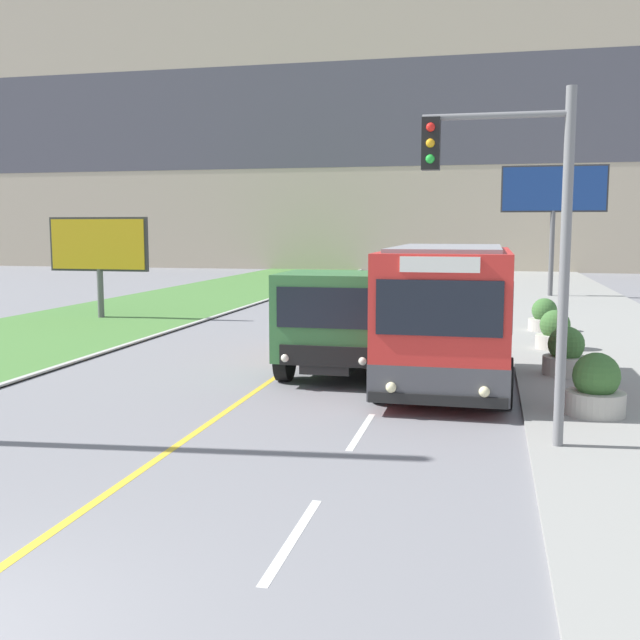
{
  "coord_description": "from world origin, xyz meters",
  "views": [
    {
      "loc": [
        4.83,
        -4.59,
        3.47
      ],
      "look_at": [
        1.1,
        11.84,
        1.4
      ],
      "focal_mm": 42.0,
      "sensor_mm": 36.0,
      "label": 1
    }
  ],
  "objects_px": {
    "planter_round_near": "(596,388)",
    "planter_round_third": "(555,332)",
    "dump_truck": "(342,322)",
    "planter_round_far": "(544,317)",
    "city_bus": "(447,318)",
    "billboard_small": "(99,247)",
    "billboard_large": "(554,195)",
    "planter_round_second": "(566,354)",
    "traffic_light_mast": "(521,222)"
  },
  "relations": [
    {
      "from": "planter_round_near",
      "to": "planter_round_third",
      "type": "height_order",
      "value": "planter_round_near"
    },
    {
      "from": "dump_truck",
      "to": "planter_round_far",
      "type": "distance_m",
      "value": 9.88
    },
    {
      "from": "city_bus",
      "to": "billboard_small",
      "type": "height_order",
      "value": "billboard_small"
    },
    {
      "from": "city_bus",
      "to": "billboard_small",
      "type": "xyz_separation_m",
      "value": [
        -13.82,
        10.1,
        1.19
      ]
    },
    {
      "from": "city_bus",
      "to": "planter_round_near",
      "type": "relative_size",
      "value": 4.9
    },
    {
      "from": "billboard_small",
      "to": "dump_truck",
      "type": "bearing_deg",
      "value": -38.19
    },
    {
      "from": "dump_truck",
      "to": "billboard_small",
      "type": "relative_size",
      "value": 1.63
    },
    {
      "from": "billboard_large",
      "to": "planter_round_second",
      "type": "relative_size",
      "value": 5.83
    },
    {
      "from": "planter_round_near",
      "to": "planter_round_second",
      "type": "bearing_deg",
      "value": 92.43
    },
    {
      "from": "traffic_light_mast",
      "to": "planter_round_second",
      "type": "bearing_deg",
      "value": 77.53
    },
    {
      "from": "traffic_light_mast",
      "to": "billboard_large",
      "type": "relative_size",
      "value": 0.85
    },
    {
      "from": "traffic_light_mast",
      "to": "planter_round_near",
      "type": "xyz_separation_m",
      "value": [
        1.5,
        2.2,
        -2.98
      ]
    },
    {
      "from": "billboard_small",
      "to": "planter_round_far",
      "type": "height_order",
      "value": "billboard_small"
    },
    {
      "from": "city_bus",
      "to": "billboard_small",
      "type": "distance_m",
      "value": 17.16
    },
    {
      "from": "planter_round_second",
      "to": "planter_round_third",
      "type": "bearing_deg",
      "value": 89.1
    },
    {
      "from": "planter_round_second",
      "to": "billboard_small",
      "type": "bearing_deg",
      "value": 153.43
    },
    {
      "from": "planter_round_far",
      "to": "traffic_light_mast",
      "type": "bearing_deg",
      "value": -95.67
    },
    {
      "from": "billboard_small",
      "to": "planter_round_far",
      "type": "bearing_deg",
      "value": -1.81
    },
    {
      "from": "billboard_small",
      "to": "planter_round_near",
      "type": "bearing_deg",
      "value": -36.02
    },
    {
      "from": "billboard_large",
      "to": "planter_round_far",
      "type": "bearing_deg",
      "value": -95.05
    },
    {
      "from": "billboard_large",
      "to": "planter_round_near",
      "type": "distance_m",
      "value": 25.65
    },
    {
      "from": "dump_truck",
      "to": "planter_round_near",
      "type": "xyz_separation_m",
      "value": [
        5.35,
        -3.22,
        -0.66
      ]
    },
    {
      "from": "dump_truck",
      "to": "planter_round_second",
      "type": "bearing_deg",
      "value": 7.06
    },
    {
      "from": "planter_round_far",
      "to": "billboard_small",
      "type": "bearing_deg",
      "value": 178.19
    },
    {
      "from": "traffic_light_mast",
      "to": "billboard_large",
      "type": "distance_m",
      "value": 27.58
    },
    {
      "from": "billboard_large",
      "to": "planter_round_near",
      "type": "bearing_deg",
      "value": -92.43
    },
    {
      "from": "dump_truck",
      "to": "traffic_light_mast",
      "type": "bearing_deg",
      "value": -54.63
    },
    {
      "from": "billboard_small",
      "to": "city_bus",
      "type": "bearing_deg",
      "value": -36.17
    },
    {
      "from": "dump_truck",
      "to": "city_bus",
      "type": "bearing_deg",
      "value": -25.76
    },
    {
      "from": "billboard_large",
      "to": "billboard_small",
      "type": "distance_m",
      "value": 22.17
    },
    {
      "from": "dump_truck",
      "to": "billboard_large",
      "type": "xyz_separation_m",
      "value": [
        6.42,
        22.0,
        3.9
      ]
    },
    {
      "from": "city_bus",
      "to": "planter_round_far",
      "type": "height_order",
      "value": "city_bus"
    },
    {
      "from": "billboard_large",
      "to": "planter_round_second",
      "type": "xyz_separation_m",
      "value": [
        -1.23,
        -21.36,
        -4.57
      ]
    },
    {
      "from": "planter_round_far",
      "to": "billboard_large",
      "type": "bearing_deg",
      "value": 84.95
    },
    {
      "from": "planter_round_third",
      "to": "traffic_light_mast",
      "type": "bearing_deg",
      "value": -98.04
    },
    {
      "from": "dump_truck",
      "to": "planter_round_second",
      "type": "relative_size",
      "value": 5.83
    },
    {
      "from": "planter_round_far",
      "to": "planter_round_second",
      "type": "bearing_deg",
      "value": -90.21
    },
    {
      "from": "planter_round_near",
      "to": "city_bus",
      "type": "bearing_deg",
      "value": 144.69
    },
    {
      "from": "city_bus",
      "to": "billboard_small",
      "type": "bearing_deg",
      "value": 143.83
    },
    {
      "from": "planter_round_third",
      "to": "city_bus",
      "type": "bearing_deg",
      "value": -115.38
    },
    {
      "from": "planter_round_near",
      "to": "planter_round_far",
      "type": "xyz_separation_m",
      "value": [
        -0.14,
        11.58,
        -0.03
      ]
    },
    {
      "from": "city_bus",
      "to": "traffic_light_mast",
      "type": "height_order",
      "value": "traffic_light_mast"
    },
    {
      "from": "billboard_large",
      "to": "planter_round_far",
      "type": "height_order",
      "value": "billboard_large"
    },
    {
      "from": "billboard_small",
      "to": "planter_round_near",
      "type": "distance_m",
      "value": 20.69
    },
    {
      "from": "city_bus",
      "to": "planter_round_third",
      "type": "xyz_separation_m",
      "value": [
        2.71,
        5.72,
        -1.0
      ]
    },
    {
      "from": "planter_round_near",
      "to": "planter_round_second",
      "type": "distance_m",
      "value": 3.86
    },
    {
      "from": "planter_round_third",
      "to": "dump_truck",
      "type": "bearing_deg",
      "value": -139.36
    },
    {
      "from": "city_bus",
      "to": "planter_round_second",
      "type": "xyz_separation_m",
      "value": [
        2.65,
        1.86,
        -0.99
      ]
    },
    {
      "from": "city_bus",
      "to": "dump_truck",
      "type": "bearing_deg",
      "value": 154.24
    },
    {
      "from": "billboard_large",
      "to": "planter_round_far",
      "type": "distance_m",
      "value": 14.44
    }
  ]
}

